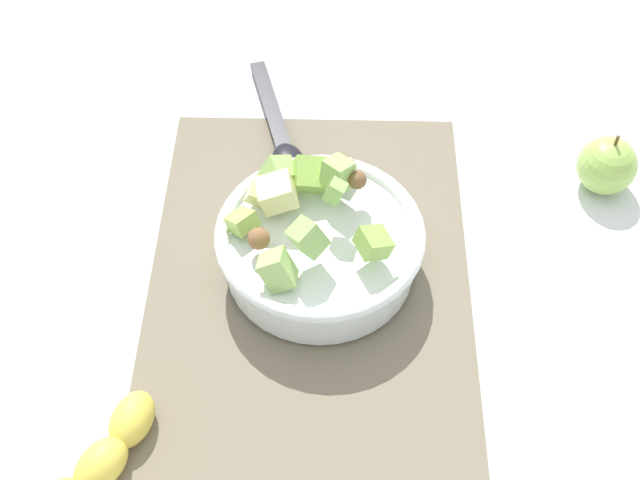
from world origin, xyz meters
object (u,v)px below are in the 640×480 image
whole_apple (607,165)px  banana_whole (97,462)px  salad_bowl (319,242)px  serving_spoon (281,138)px

whole_apple → banana_whole: bearing=-55.1°
salad_bowl → serving_spoon: size_ratio=1.02×
serving_spoon → banana_whole: size_ratio=1.45×
serving_spoon → whole_apple: 0.36m
salad_bowl → serving_spoon: (-0.17, -0.05, -0.03)m
whole_apple → banana_whole: whole_apple is taller
serving_spoon → whole_apple: (0.05, 0.36, 0.02)m
serving_spoon → whole_apple: bearing=81.4°
salad_bowl → banana_whole: (0.22, -0.18, -0.02)m
salad_bowl → serving_spoon: bearing=-164.7°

